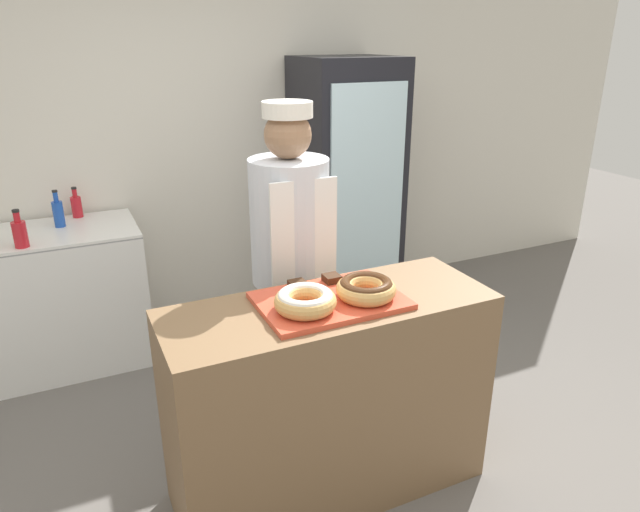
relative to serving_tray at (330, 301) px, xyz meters
The scene contains 14 objects.
ground_plane 0.99m from the serving_tray, ahead, with size 14.00×14.00×0.00m, color #66605B.
wall_back 2.16m from the serving_tray, 90.00° to the left, with size 8.00×0.06×2.70m.
display_counter 0.50m from the serving_tray, ahead, with size 1.44×0.53×0.98m.
serving_tray is the anchor object (origin of this frame).
donut_light_glaze 0.16m from the serving_tray, 157.09° to the right, with size 0.26×0.26×0.08m.
donut_chocolate_glaze 0.16m from the serving_tray, 22.91° to the right, with size 0.26×0.26×0.08m.
brownie_back_left 0.18m from the serving_tray, 118.80° to the left, with size 0.07×0.07×0.03m.
brownie_back_right 0.18m from the serving_tray, 61.20° to the left, with size 0.07×0.07×0.03m.
baker_person 0.58m from the serving_tray, 84.56° to the left, with size 0.40×0.40×1.75m.
beverage_fridge 2.01m from the serving_tray, 60.49° to the left, with size 0.70×0.65×1.91m.
chest_freezer 2.13m from the serving_tray, 121.84° to the left, with size 1.07×0.63×0.91m.
bottle_red 2.18m from the serving_tray, 113.89° to the left, with size 0.07×0.07×0.20m.
bottle_red_b 1.94m from the serving_tray, 128.59° to the left, with size 0.08×0.08×0.22m.
bottle_blue 2.08m from the serving_tray, 118.66° to the left, with size 0.07×0.07×0.23m.
Camera 1 is at (-0.97, -1.96, 2.04)m, focal length 32.00 mm.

